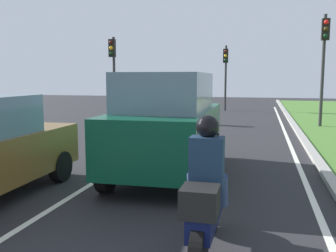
# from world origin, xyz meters

# --- Properties ---
(ground_plane) EXTENTS (60.00, 60.00, 0.00)m
(ground_plane) POSITION_xyz_m (0.00, 14.00, 0.00)
(ground_plane) COLOR #262628
(lane_line_center) EXTENTS (0.12, 32.00, 0.01)m
(lane_line_center) POSITION_xyz_m (-0.70, 14.00, 0.00)
(lane_line_center) COLOR silver
(lane_line_center) RESTS_ON ground
(lane_line_right_edge) EXTENTS (0.12, 32.00, 0.01)m
(lane_line_right_edge) POSITION_xyz_m (3.60, 14.00, 0.00)
(lane_line_right_edge) COLOR silver
(lane_line_right_edge) RESTS_ON ground
(curb_right) EXTENTS (0.24, 48.00, 0.12)m
(curb_right) POSITION_xyz_m (4.10, 14.00, 0.06)
(curb_right) COLOR #9E9B93
(curb_right) RESTS_ON ground
(car_suv_ahead) EXTENTS (2.07, 4.55, 2.28)m
(car_suv_ahead) POSITION_xyz_m (0.65, 8.79, 1.17)
(car_suv_ahead) COLOR #0C472D
(car_suv_ahead) RESTS_ON ground
(motorcycle) EXTENTS (0.40, 1.90, 1.01)m
(motorcycle) POSITION_xyz_m (2.04, 5.16, 0.57)
(motorcycle) COLOR #0C143F
(motorcycle) RESTS_ON ground
(rider_person) EXTENTS (0.50, 0.40, 1.16)m
(rider_person) POSITION_xyz_m (2.04, 5.21, 1.19)
(rider_person) COLOR #192D47
(rider_person) RESTS_ON ground
(traffic_light_near_right) EXTENTS (0.32, 0.50, 4.88)m
(traffic_light_near_right) POSITION_xyz_m (5.19, 18.27, 3.32)
(traffic_light_near_right) COLOR #2D2D2D
(traffic_light_near_right) RESTS_ON ground
(traffic_light_overhead_left) EXTENTS (0.32, 0.50, 4.27)m
(traffic_light_overhead_left) POSITION_xyz_m (-4.87, 19.11, 2.96)
(traffic_light_overhead_left) COLOR #2D2D2D
(traffic_light_overhead_left) RESTS_ON ground
(traffic_light_far_median) EXTENTS (0.32, 0.50, 4.30)m
(traffic_light_far_median) POSITION_xyz_m (0.27, 25.90, 2.92)
(traffic_light_far_median) COLOR #2D2D2D
(traffic_light_far_median) RESTS_ON ground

